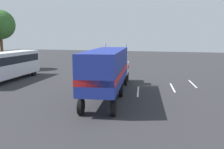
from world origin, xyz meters
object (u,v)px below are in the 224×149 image
at_px(semi_truck, 109,68).
at_px(person_bystander, 82,80).
at_px(tree_left, 0,25).
at_px(parked_bus, 7,64).

bearing_deg(semi_truck, person_bystander, 61.98).
bearing_deg(tree_left, semi_truck, -117.73).
bearing_deg(parked_bus, semi_truck, -103.94).
bearing_deg(person_bystander, semi_truck, -118.02).
bearing_deg(semi_truck, parked_bus, 76.06).
relative_size(person_bystander, parked_bus, 0.15).
bearing_deg(parked_bus, person_bystander, -98.97).
xyz_separation_m(semi_truck, tree_left, (11.20, 21.31, 4.52)).
xyz_separation_m(person_bystander, tree_left, (9.43, 17.98, 6.15)).
xyz_separation_m(parked_bus, tree_left, (7.78, 7.51, 4.98)).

